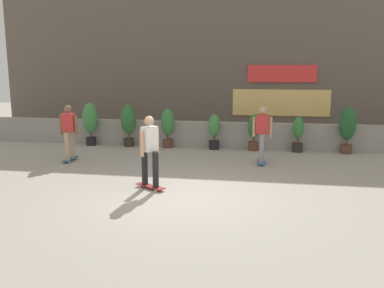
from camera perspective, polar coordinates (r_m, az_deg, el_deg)
The scene contains 13 objects.
ground_plane at distance 8.69m, azimuth -1.71°, elevation -7.59°, with size 48.00×48.00×0.00m, color #A8A093.
planter_wall at distance 14.38m, azimuth 3.07°, elevation 1.38°, with size 18.00×0.40×0.90m, color gray.
building_backdrop at distance 18.19m, azimuth 4.70°, elevation 12.06°, with size 20.00×2.08×6.50m.
potted_plant_0 at distance 15.08m, azimuth -14.37°, elevation 3.29°, with size 0.55×0.55×1.57m.
potted_plant_1 at distance 14.55m, azimuth -9.11°, elevation 3.11°, with size 0.52×0.52×1.52m.
potted_plant_2 at distance 14.16m, azimuth -3.51°, elevation 2.67°, with size 0.46×0.46×1.40m.
potted_plant_3 at distance 13.89m, azimuth 3.18°, elevation 1.98°, with size 0.38×0.38×1.24m.
potted_plant_4 at distance 13.80m, azimuth 8.83°, elevation 1.87°, with size 0.39×0.39×1.25m.
potted_plant_5 at distance 13.86m, azimuth 14.92°, elevation 1.46°, with size 0.36×0.36×1.19m.
potted_plant_6 at distance 14.05m, azimuth 21.37°, elevation 2.39°, with size 0.54×0.54×1.56m.
skater_far_right at distance 9.10m, azimuth -6.07°, elevation -0.71°, with size 0.79×0.58×1.70m.
skater_far_left at distance 11.77m, azimuth 10.00°, elevation 1.68°, with size 0.56×0.80×1.70m.
skater_mid_plaza at distance 12.51m, azimuth -17.21°, elevation 1.88°, with size 0.56×0.81×1.70m.
Camera 1 is at (1.67, -8.11, 2.66)m, focal length 37.28 mm.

